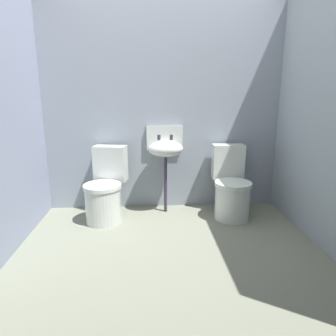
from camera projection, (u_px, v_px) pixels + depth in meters
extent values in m
cube|color=gray|center=(170.00, 259.00, 2.64)|extent=(3.12, 2.75, 0.08)
cube|color=#8F98A6|center=(163.00, 108.00, 3.53)|extent=(3.12, 0.10, 2.37)
cylinder|color=silver|center=(103.00, 205.00, 3.26)|extent=(0.45, 0.45, 0.38)
cylinder|color=silver|center=(102.00, 186.00, 3.21)|extent=(0.47, 0.47, 0.04)
cube|color=silver|center=(110.00, 163.00, 3.45)|extent=(0.39, 0.25, 0.40)
cylinder|color=silver|center=(232.00, 202.00, 3.34)|extent=(0.39, 0.39, 0.38)
cylinder|color=silver|center=(233.00, 184.00, 3.29)|extent=(0.41, 0.41, 0.04)
cube|color=silver|center=(228.00, 162.00, 3.54)|extent=(0.37, 0.19, 0.40)
cylinder|color=#392E44|center=(166.00, 185.00, 3.51)|extent=(0.04, 0.04, 0.66)
ellipsoid|color=silver|center=(165.00, 149.00, 3.41)|extent=(0.40, 0.32, 0.18)
cube|color=silver|center=(165.00, 138.00, 3.54)|extent=(0.42, 0.04, 0.28)
cylinder|color=#392E44|center=(159.00, 137.00, 3.43)|extent=(0.04, 0.04, 0.06)
cylinder|color=#392E44|center=(171.00, 137.00, 3.44)|extent=(0.04, 0.04, 0.06)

